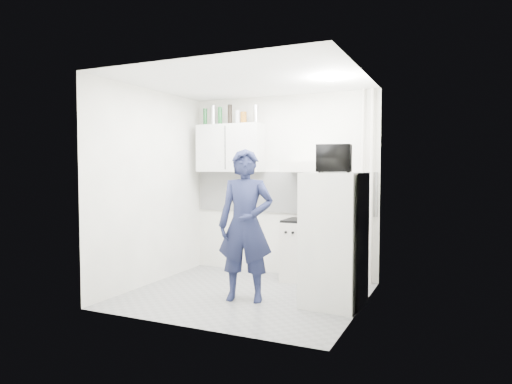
% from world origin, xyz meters
% --- Properties ---
extents(floor, '(2.80, 2.80, 0.00)m').
position_xyz_m(floor, '(0.00, 0.00, 0.00)').
color(floor, slate).
rests_on(floor, ground).
extents(ceiling, '(2.80, 2.80, 0.00)m').
position_xyz_m(ceiling, '(0.00, 0.00, 2.60)').
color(ceiling, white).
rests_on(ceiling, wall_back).
extents(wall_back, '(2.80, 0.00, 2.80)m').
position_xyz_m(wall_back, '(0.00, 1.25, 1.30)').
color(wall_back, white).
rests_on(wall_back, floor).
extents(wall_left, '(0.00, 2.60, 2.60)m').
position_xyz_m(wall_left, '(-1.40, 0.00, 1.30)').
color(wall_left, white).
rests_on(wall_left, floor).
extents(wall_right, '(0.00, 2.60, 2.60)m').
position_xyz_m(wall_right, '(1.40, 0.00, 1.30)').
color(wall_right, white).
rests_on(wall_right, floor).
extents(person, '(0.73, 0.57, 1.78)m').
position_xyz_m(person, '(0.10, -0.19, 0.89)').
color(person, '#171C3A').
rests_on(person, floor).
extents(stove, '(0.51, 0.51, 0.82)m').
position_xyz_m(stove, '(0.40, 1.00, 0.41)').
color(stove, silver).
rests_on(stove, floor).
extents(fridge, '(0.67, 0.67, 1.50)m').
position_xyz_m(fridge, '(1.10, 0.03, 0.75)').
color(fridge, white).
rests_on(fridge, floor).
extents(stove_top, '(0.49, 0.49, 0.03)m').
position_xyz_m(stove_top, '(0.40, 1.00, 0.83)').
color(stove_top, black).
rests_on(stove_top, stove).
extents(saucepan, '(0.20, 0.20, 0.11)m').
position_xyz_m(saucepan, '(0.44, 1.05, 0.90)').
color(saucepan, silver).
rests_on(saucepan, stove_top).
extents(microwave, '(0.62, 0.48, 0.31)m').
position_xyz_m(microwave, '(1.10, 0.03, 1.66)').
color(microwave, black).
rests_on(microwave, fridge).
extents(bottle_a, '(0.06, 0.06, 0.26)m').
position_xyz_m(bottle_a, '(-1.19, 1.07, 2.33)').
color(bottle_a, '#144C1E').
rests_on(bottle_a, upper_cabinet).
extents(bottle_b, '(0.08, 0.08, 0.30)m').
position_xyz_m(bottle_b, '(-1.05, 1.07, 2.35)').
color(bottle_b, silver).
rests_on(bottle_b, upper_cabinet).
extents(bottle_c, '(0.06, 0.06, 0.27)m').
position_xyz_m(bottle_c, '(-0.93, 1.07, 2.33)').
color(bottle_c, '#144C1E').
rests_on(bottle_c, upper_cabinet).
extents(bottle_d, '(0.07, 0.07, 0.29)m').
position_xyz_m(bottle_d, '(-0.76, 1.07, 2.35)').
color(bottle_d, black).
rests_on(bottle_d, upper_cabinet).
extents(canister_a, '(0.08, 0.08, 0.20)m').
position_xyz_m(canister_a, '(-0.63, 1.07, 2.30)').
color(canister_a, '#B2B7BC').
rests_on(canister_a, upper_cabinet).
extents(canister_b, '(0.09, 0.09, 0.18)m').
position_xyz_m(canister_b, '(-0.54, 1.07, 2.29)').
color(canister_b, brown).
rests_on(canister_b, upper_cabinet).
extents(bottle_e, '(0.07, 0.07, 0.27)m').
position_xyz_m(bottle_e, '(-0.34, 1.07, 2.33)').
color(bottle_e, silver).
rests_on(bottle_e, upper_cabinet).
extents(upper_cabinet, '(1.00, 0.35, 0.70)m').
position_xyz_m(upper_cabinet, '(-0.75, 1.07, 1.85)').
color(upper_cabinet, white).
rests_on(upper_cabinet, wall_back).
extents(range_hood, '(0.60, 0.50, 0.14)m').
position_xyz_m(range_hood, '(0.45, 1.00, 1.57)').
color(range_hood, silver).
rests_on(range_hood, wall_back).
extents(backsplash, '(2.74, 0.03, 0.60)m').
position_xyz_m(backsplash, '(0.00, 1.24, 1.20)').
color(backsplash, white).
rests_on(backsplash, wall_back).
extents(pipe_a, '(0.05, 0.05, 2.60)m').
position_xyz_m(pipe_a, '(1.30, 1.17, 1.30)').
color(pipe_a, silver).
rests_on(pipe_a, floor).
extents(pipe_b, '(0.04, 0.04, 2.60)m').
position_xyz_m(pipe_b, '(1.18, 1.17, 1.30)').
color(pipe_b, silver).
rests_on(pipe_b, floor).
extents(ceiling_spot_fixture, '(0.10, 0.10, 0.02)m').
position_xyz_m(ceiling_spot_fixture, '(1.00, 0.20, 2.57)').
color(ceiling_spot_fixture, white).
rests_on(ceiling_spot_fixture, ceiling).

